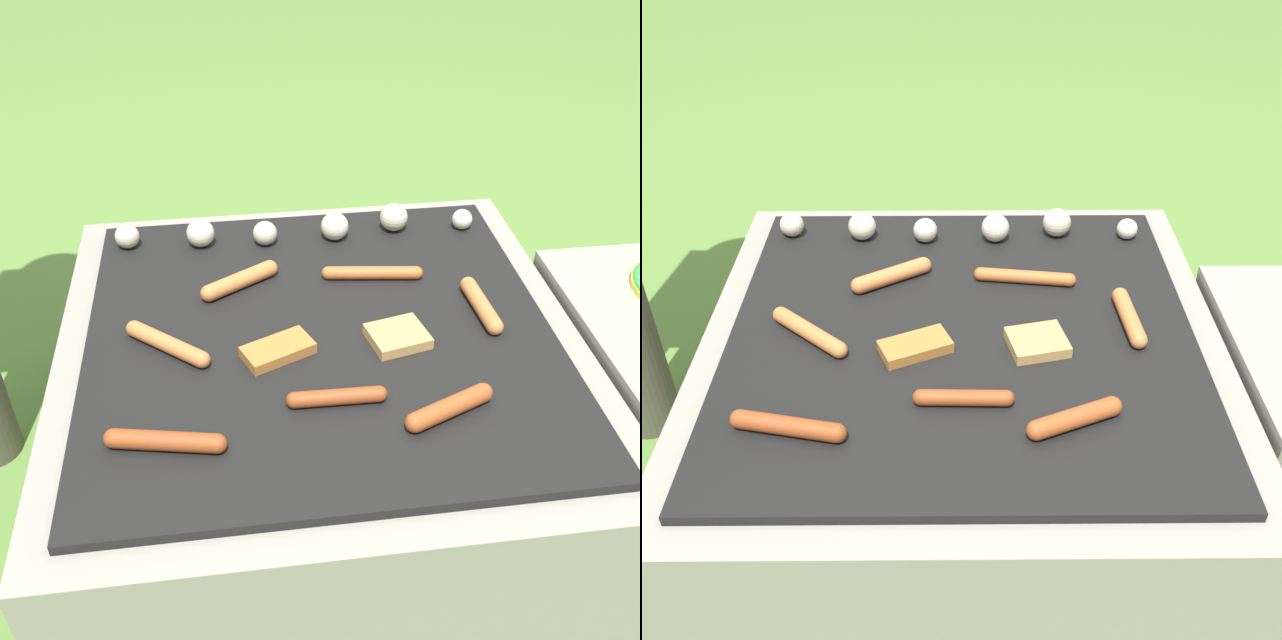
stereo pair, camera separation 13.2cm
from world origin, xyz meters
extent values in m
plane|color=#567F38|center=(0.00, 0.00, 0.00)|extent=(14.00, 14.00, 0.00)
cube|color=gray|center=(0.00, 0.00, 0.17)|extent=(0.93, 0.93, 0.34)
cube|color=black|center=(0.00, 0.00, 0.35)|extent=(0.82, 0.82, 0.02)
cylinder|color=#93421E|center=(0.00, -0.19, 0.38)|extent=(0.14, 0.03, 0.03)
sphere|color=#93421E|center=(0.07, -0.19, 0.38)|extent=(0.03, 0.03, 0.03)
sphere|color=#93421E|center=(-0.07, -0.19, 0.38)|extent=(0.03, 0.03, 0.03)
cylinder|color=#A34C23|center=(0.17, -0.24, 0.38)|extent=(0.13, 0.08, 0.03)
sphere|color=#A34C23|center=(0.11, -0.27, 0.38)|extent=(0.03, 0.03, 0.03)
sphere|color=#A34C23|center=(0.23, -0.22, 0.38)|extent=(0.03, 0.03, 0.03)
cylinder|color=#C6753D|center=(-0.13, 0.15, 0.38)|extent=(0.14, 0.10, 0.03)
sphere|color=#C6753D|center=(-0.19, 0.11, 0.38)|extent=(0.03, 0.03, 0.03)
sphere|color=#C6753D|center=(-0.07, 0.19, 0.38)|extent=(0.03, 0.03, 0.03)
cylinder|color=#C6753D|center=(-0.27, -0.02, 0.38)|extent=(0.14, 0.12, 0.03)
sphere|color=#C6753D|center=(-0.21, -0.07, 0.38)|extent=(0.03, 0.03, 0.03)
sphere|color=#C6753D|center=(-0.32, 0.03, 0.38)|extent=(0.03, 0.03, 0.03)
cylinder|color=#B7602D|center=(0.12, 0.15, 0.38)|extent=(0.17, 0.05, 0.03)
sphere|color=#B7602D|center=(0.21, 0.14, 0.38)|extent=(0.03, 0.03, 0.03)
sphere|color=#B7602D|center=(0.04, 0.16, 0.38)|extent=(0.03, 0.03, 0.03)
cylinder|color=#93421E|center=(-0.26, -0.25, 0.38)|extent=(0.16, 0.06, 0.03)
sphere|color=#93421E|center=(-0.19, -0.27, 0.38)|extent=(0.03, 0.03, 0.03)
sphere|color=#93421E|center=(-0.34, -0.24, 0.38)|extent=(0.03, 0.03, 0.03)
cylinder|color=#C6753D|center=(0.30, 0.01, 0.38)|extent=(0.04, 0.14, 0.03)
sphere|color=#C6753D|center=(0.29, 0.08, 0.38)|extent=(0.03, 0.03, 0.03)
sphere|color=#C6753D|center=(0.30, -0.05, 0.38)|extent=(0.03, 0.03, 0.03)
cube|color=tan|center=(0.13, -0.05, 0.37)|extent=(0.11, 0.10, 0.02)
cube|color=#B27033|center=(-0.08, -0.06, 0.37)|extent=(0.13, 0.10, 0.02)
sphere|color=beige|center=(-0.36, 0.33, 0.39)|extent=(0.05, 0.05, 0.05)
sphere|color=beige|center=(-0.21, 0.32, 0.39)|extent=(0.06, 0.06, 0.06)
sphere|color=beige|center=(-0.07, 0.30, 0.39)|extent=(0.05, 0.05, 0.05)
sphere|color=beige|center=(0.07, 0.31, 0.39)|extent=(0.06, 0.06, 0.06)
sphere|color=beige|center=(0.20, 0.33, 0.39)|extent=(0.06, 0.06, 0.06)
sphere|color=silver|center=(0.35, 0.31, 0.38)|extent=(0.04, 0.04, 0.04)
camera|label=1|loc=(-0.14, -1.04, 1.18)|focal=42.00mm
camera|label=2|loc=(-0.01, -1.05, 1.18)|focal=42.00mm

